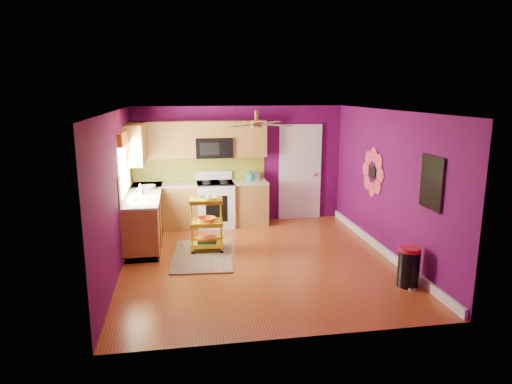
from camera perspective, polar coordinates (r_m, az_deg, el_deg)
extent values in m
plane|color=maroon|center=(7.80, 0.31, -8.57)|extent=(5.00, 5.00, 0.00)
cube|color=#550949|center=(9.87, -2.13, 3.45)|extent=(4.50, 0.04, 2.50)
cube|color=#550949|center=(5.08, 5.10, -5.40)|extent=(4.50, 0.04, 2.50)
cube|color=#550949|center=(7.41, -17.09, -0.17)|extent=(0.04, 5.00, 2.50)
cube|color=#550949|center=(8.12, 16.17, 0.97)|extent=(0.04, 5.00, 2.50)
cube|color=silver|center=(7.28, 0.33, 10.11)|extent=(4.50, 5.00, 0.04)
cube|color=white|center=(8.42, 15.49, -6.93)|extent=(0.05, 4.90, 0.14)
cube|color=brown|center=(8.87, -13.73, -3.25)|extent=(0.60, 2.30, 0.90)
cube|color=brown|center=(9.67, -6.87, -1.67)|extent=(2.80, 0.60, 0.90)
cube|color=beige|center=(8.76, -13.89, -0.29)|extent=(0.63, 2.30, 0.04)
cube|color=beige|center=(9.57, -6.94, 1.06)|extent=(2.80, 0.63, 0.04)
cube|color=black|center=(8.99, -13.60, -5.70)|extent=(0.54, 2.30, 0.10)
cube|color=black|center=(9.78, -6.81, -3.94)|extent=(2.80, 0.54, 0.10)
cube|color=white|center=(9.66, -5.08, -1.59)|extent=(0.76, 0.66, 0.92)
cube|color=black|center=(9.56, -5.14, 1.12)|extent=(0.76, 0.62, 0.03)
cube|color=white|center=(9.81, -5.27, 2.10)|extent=(0.76, 0.06, 0.18)
cube|color=black|center=(9.35, -4.93, -2.13)|extent=(0.45, 0.02, 0.55)
cube|color=brown|center=(9.57, -11.58, 6.38)|extent=(1.32, 0.33, 0.75)
cube|color=brown|center=(9.66, -0.91, 6.69)|extent=(0.72, 0.33, 0.75)
cube|color=brown|center=(9.56, -5.34, 7.81)|extent=(0.76, 0.33, 0.34)
cube|color=brown|center=(9.12, -14.81, 5.93)|extent=(0.33, 1.30, 0.75)
cube|color=black|center=(9.57, -5.28, 5.53)|extent=(0.76, 0.38, 0.40)
cube|color=olive|center=(9.80, -7.06, 2.97)|extent=(2.80, 0.01, 0.51)
cube|color=olive|center=(8.73, -15.88, 1.41)|extent=(0.01, 2.30, 0.51)
cube|color=white|center=(8.38, -16.17, 3.40)|extent=(0.03, 1.20, 1.00)
cube|color=orange|center=(8.32, -16.17, 6.60)|extent=(0.08, 1.35, 0.22)
cube|color=white|center=(10.14, 5.49, 2.35)|extent=(0.85, 0.04, 2.05)
cube|color=white|center=(10.13, 5.52, 2.33)|extent=(0.95, 0.02, 2.15)
sphere|color=#BF8C3F|center=(10.18, 7.31, 2.20)|extent=(0.07, 0.07, 0.07)
cylinder|color=black|center=(8.63, 14.39, 2.41)|extent=(0.01, 0.24, 0.24)
cube|color=#1AA2AB|center=(6.85, 21.15, 1.08)|extent=(0.03, 0.52, 0.72)
cube|color=black|center=(6.84, 21.04, 1.08)|extent=(0.01, 0.56, 0.76)
cylinder|color=#BF8C3F|center=(7.48, 0.07, 9.56)|extent=(0.06, 0.06, 0.16)
cylinder|color=#BF8C3F|center=(7.49, 0.07, 8.49)|extent=(0.20, 0.20, 0.08)
cube|color=#4C2D19|center=(7.80, 1.71, 8.65)|extent=(0.47, 0.47, 0.01)
cube|color=#4C2D19|center=(7.72, -2.26, 8.60)|extent=(0.47, 0.47, 0.01)
cube|color=#4C2D19|center=(7.19, -1.71, 8.31)|extent=(0.47, 0.47, 0.01)
cube|color=#4C2D19|center=(7.28, 2.53, 8.36)|extent=(0.47, 0.47, 0.01)
cube|color=black|center=(8.06, -6.71, -7.86)|extent=(1.13, 1.72, 0.02)
cylinder|color=yellow|center=(7.99, -8.04, -4.49)|extent=(0.03, 0.03, 0.89)
cylinder|color=yellow|center=(7.98, -4.35, -4.41)|extent=(0.03, 0.03, 0.89)
cylinder|color=yellow|center=(8.33, -7.94, -3.77)|extent=(0.03, 0.03, 0.89)
cylinder|color=yellow|center=(8.32, -4.41, -3.70)|extent=(0.03, 0.03, 0.89)
sphere|color=black|center=(8.13, -7.94, -7.56)|extent=(0.06, 0.06, 0.06)
sphere|color=black|center=(8.13, -4.30, -7.49)|extent=(0.06, 0.06, 0.06)
sphere|color=black|center=(8.47, -7.85, -6.73)|extent=(0.06, 0.06, 0.06)
sphere|color=black|center=(8.46, -4.36, -6.66)|extent=(0.06, 0.06, 0.06)
cube|color=yellow|center=(8.04, -6.26, -1.19)|extent=(0.60, 0.46, 0.03)
cube|color=yellow|center=(8.15, -6.19, -3.98)|extent=(0.60, 0.46, 0.03)
cube|color=yellow|center=(8.26, -6.13, -6.49)|extent=(0.60, 0.46, 0.03)
imported|color=beige|center=(8.03, -5.89, -0.81)|extent=(0.34, 0.34, 0.08)
sphere|color=yellow|center=(8.02, -5.90, -0.64)|extent=(0.10, 0.10, 0.10)
imported|color=orange|center=(8.13, -6.20, -3.53)|extent=(0.35, 0.35, 0.10)
cube|color=navy|center=(8.25, -6.13, -6.25)|extent=(0.35, 0.27, 0.04)
cube|color=#267233|center=(8.24, -6.14, -5.99)|extent=(0.35, 0.27, 0.04)
cube|color=orange|center=(8.23, -6.14, -5.77)|extent=(0.35, 0.27, 0.03)
cylinder|color=black|center=(7.11, 18.52, -9.09)|extent=(0.35, 0.35, 0.53)
cylinder|color=red|center=(7.01, 18.69, -6.82)|extent=(0.31, 0.31, 0.06)
cube|color=beige|center=(7.08, 18.96, -11.43)|extent=(0.11, 0.07, 0.03)
cylinder|color=#12897F|center=(9.72, -0.70, 1.93)|extent=(0.18, 0.18, 0.16)
sphere|color=#12897F|center=(9.70, -0.71, 2.51)|extent=(0.06, 0.06, 0.06)
cube|color=beige|center=(9.75, -0.27, 2.03)|extent=(0.22, 0.15, 0.18)
imported|color=#EA3F72|center=(8.65, -14.37, 0.26)|extent=(0.08, 0.08, 0.18)
imported|color=white|center=(8.73, -14.25, 0.41)|extent=(0.14, 0.14, 0.18)
imported|color=white|center=(9.12, -13.30, 0.59)|extent=(0.27, 0.27, 0.07)
imported|color=white|center=(8.22, -15.03, -0.67)|extent=(0.13, 0.13, 0.10)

